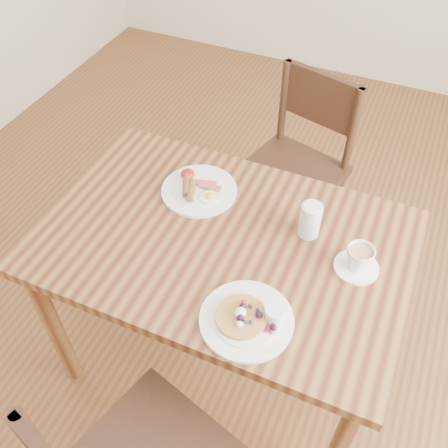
% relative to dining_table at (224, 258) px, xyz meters
% --- Properties ---
extents(ground, '(5.00, 5.00, 0.00)m').
position_rel_dining_table_xyz_m(ground, '(0.00, 0.00, -0.65)').
color(ground, brown).
rests_on(ground, ground).
extents(dining_table, '(1.20, 0.80, 0.75)m').
position_rel_dining_table_xyz_m(dining_table, '(0.00, 0.00, 0.00)').
color(dining_table, brown).
rests_on(dining_table, ground).
extents(chair_far, '(0.52, 0.52, 0.88)m').
position_rel_dining_table_xyz_m(chair_far, '(0.03, 0.78, -0.16)').
color(chair_far, '#352113').
rests_on(chair_far, ground).
extents(pancake_plate, '(0.27, 0.27, 0.06)m').
position_rel_dining_table_xyz_m(pancake_plate, '(0.19, -0.26, 0.11)').
color(pancake_plate, white).
rests_on(pancake_plate, dining_table).
extents(breakfast_plate, '(0.27, 0.27, 0.04)m').
position_rel_dining_table_xyz_m(breakfast_plate, '(-0.18, 0.17, 0.11)').
color(breakfast_plate, white).
rests_on(breakfast_plate, dining_table).
extents(teacup_saucer, '(0.14, 0.14, 0.09)m').
position_rel_dining_table_xyz_m(teacup_saucer, '(0.42, 0.05, 0.14)').
color(teacup_saucer, white).
rests_on(teacup_saucer, dining_table).
extents(water_glass, '(0.07, 0.07, 0.12)m').
position_rel_dining_table_xyz_m(water_glass, '(0.24, 0.14, 0.16)').
color(water_glass, silver).
rests_on(water_glass, dining_table).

